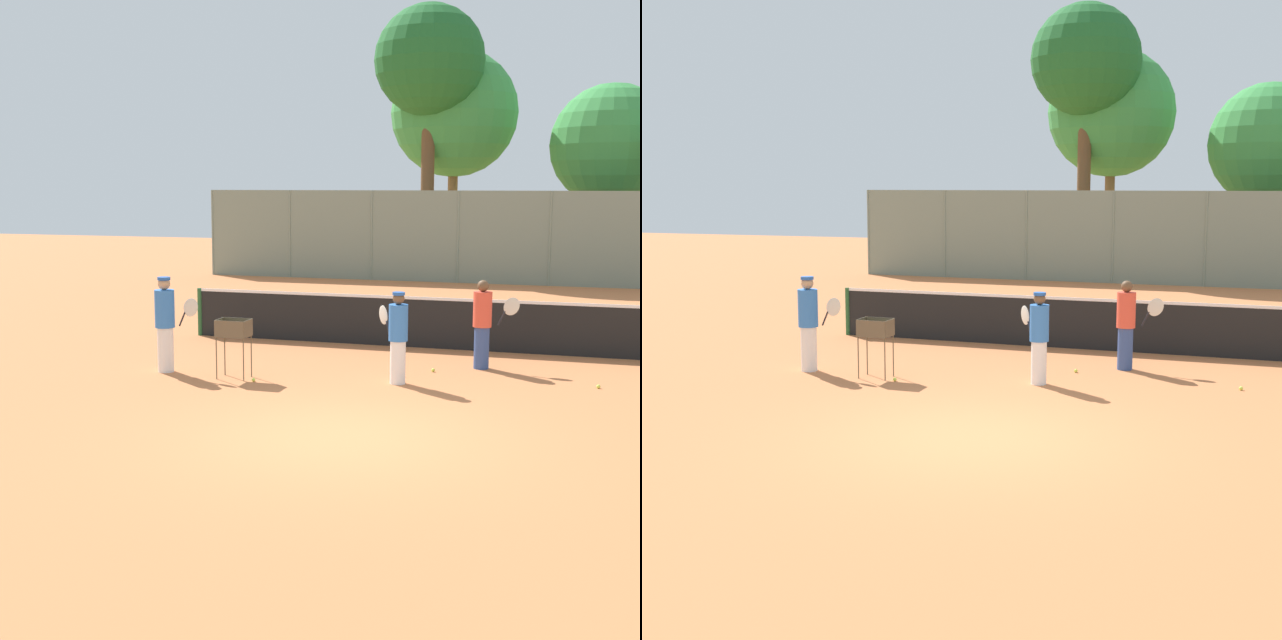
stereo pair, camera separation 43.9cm
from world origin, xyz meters
TOP-DOWN VIEW (x-y plane):
  - ground_plane at (0.00, 0.00)m, footprint 80.00×80.00m
  - tennis_net at (0.00, 6.85)m, footprint 10.78×0.10m
  - back_fence at (0.00, 19.33)m, footprint 21.49×0.08m
  - tree_1 at (-3.34, 23.01)m, footprint 4.18×4.18m
  - tree_2 at (3.35, 24.68)m, footprint 4.58×4.58m
  - tree_3 at (-2.70, 25.06)m, footprint 5.05×5.05m
  - player_white_outfit at (1.20, 5.12)m, footprint 0.88×0.37m
  - player_red_cap at (-0.01, 3.41)m, footprint 0.67×0.69m
  - player_yellow_shirt at (-4.23, 3.08)m, footprint 0.92×0.36m
  - ball_cart at (-2.86, 2.96)m, footprint 0.56×0.41m
  - tennis_ball_0 at (3.29, 4.07)m, footprint 0.07×0.07m
  - tennis_ball_1 at (-2.41, 2.79)m, footprint 0.07×0.07m
  - tennis_ball_2 at (0.40, 4.54)m, footprint 0.07×0.07m
  - parked_car at (3.85, 22.40)m, footprint 4.20×1.70m

SIDE VIEW (x-z plane):
  - ground_plane at x=0.00m, z-range 0.00..0.00m
  - tennis_ball_0 at x=3.29m, z-range 0.00..0.07m
  - tennis_ball_1 at x=-2.41m, z-range 0.00..0.07m
  - tennis_ball_2 at x=0.40m, z-range 0.00..0.07m
  - tennis_net at x=0.00m, z-range 0.02..1.09m
  - parked_car at x=3.85m, z-range -0.14..1.46m
  - ball_cart at x=-2.86m, z-range 0.28..1.33m
  - player_red_cap at x=-0.01m, z-range 0.03..1.61m
  - player_white_outfit at x=1.20m, z-range 0.02..1.67m
  - player_yellow_shirt at x=-4.23m, z-range 0.03..1.77m
  - back_fence at x=0.00m, z-range 0.00..3.15m
  - tree_2 at x=3.35m, z-range 1.24..8.36m
  - tree_3 at x=-2.70m, z-range 1.80..10.49m
  - tree_1 at x=-3.34m, z-range 2.84..12.91m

